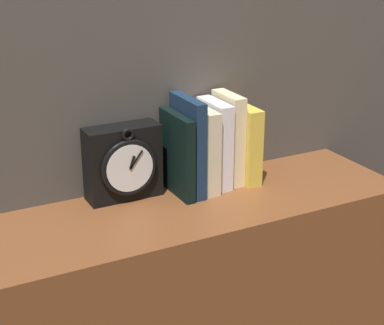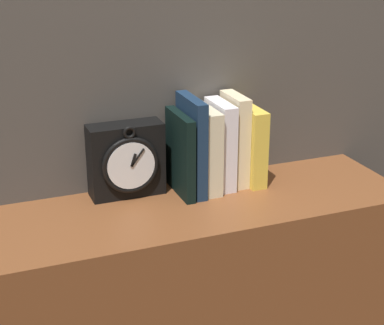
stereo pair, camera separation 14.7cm
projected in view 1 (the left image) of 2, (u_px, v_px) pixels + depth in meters
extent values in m
cube|color=#47423D|center=(155.00, 15.00, 1.52)|extent=(6.00, 0.05, 2.60)
cube|color=black|center=(123.00, 162.00, 1.52)|extent=(0.18, 0.07, 0.18)
torus|color=black|center=(129.00, 168.00, 1.49)|extent=(0.14, 0.01, 0.14)
cylinder|color=silver|center=(130.00, 168.00, 1.49)|extent=(0.12, 0.01, 0.12)
cube|color=black|center=(132.00, 162.00, 1.48)|extent=(0.02, 0.00, 0.03)
cube|color=black|center=(136.00, 160.00, 1.48)|extent=(0.03, 0.00, 0.04)
torus|color=black|center=(128.00, 135.00, 1.46)|extent=(0.03, 0.01, 0.03)
cube|color=black|center=(179.00, 154.00, 1.54)|extent=(0.02, 0.15, 0.20)
cube|color=#162B47|center=(188.00, 145.00, 1.55)|extent=(0.03, 0.15, 0.24)
cube|color=beige|center=(200.00, 149.00, 1.57)|extent=(0.04, 0.14, 0.21)
cube|color=white|center=(215.00, 143.00, 1.60)|extent=(0.04, 0.13, 0.22)
cube|color=beige|center=(228.00, 138.00, 1.62)|extent=(0.03, 0.12, 0.23)
cube|color=gold|center=(242.00, 143.00, 1.63)|extent=(0.04, 0.13, 0.20)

